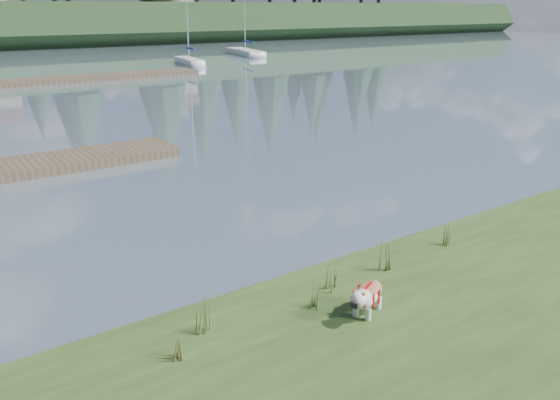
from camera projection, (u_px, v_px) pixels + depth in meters
bulldog at (367, 294)px, 8.13m from camera, size 0.87×0.58×0.51m
dock_far at (3, 84)px, 34.20m from camera, size 26.00×2.20×0.30m
sailboat_bg_4 at (188, 60)px, 47.03m from camera, size 2.09×6.11×9.07m
sailboat_bg_5 at (243, 51)px, 56.71m from camera, size 3.38×8.76×12.22m
weed_0 at (205, 315)px, 7.66m from camera, size 0.17×0.14×0.67m
weed_1 at (312, 299)px, 8.31m from camera, size 0.17×0.14×0.40m
weed_2 at (386, 255)px, 9.50m from camera, size 0.17×0.14×0.69m
weed_3 at (174, 347)px, 7.09m from camera, size 0.17×0.14×0.45m
weed_4 at (333, 279)px, 8.85m from camera, size 0.17×0.14×0.46m
weed_5 at (446, 233)px, 10.51m from camera, size 0.17×0.14×0.58m
mud_lip at (201, 320)px, 8.55m from camera, size 60.00×0.50×0.14m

